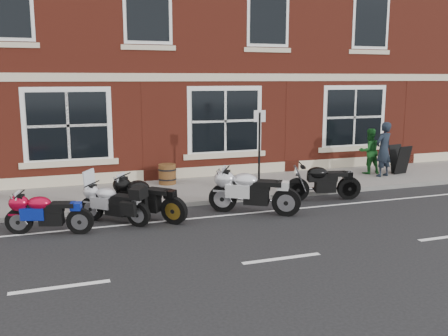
% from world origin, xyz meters
% --- Properties ---
extents(ground, '(80.00, 80.00, 0.00)m').
position_xyz_m(ground, '(0.00, 0.00, 0.00)').
color(ground, black).
rests_on(ground, ground).
extents(sidewalk, '(30.00, 3.00, 0.12)m').
position_xyz_m(sidewalk, '(0.00, 3.00, 0.06)').
color(sidewalk, slate).
rests_on(sidewalk, ground).
extents(kerb, '(30.00, 0.16, 0.12)m').
position_xyz_m(kerb, '(0.00, 1.42, 0.06)').
color(kerb, slate).
rests_on(kerb, ground).
extents(pub_building, '(24.00, 12.00, 12.00)m').
position_xyz_m(pub_building, '(0.00, 10.50, 6.00)').
color(pub_building, maroon).
rests_on(pub_building, ground).
extents(moto_touring_silver, '(1.47, 1.39, 1.25)m').
position_xyz_m(moto_touring_silver, '(-2.71, 0.47, 0.51)').
color(moto_touring_silver, black).
rests_on(moto_touring_silver, ground).
extents(moto_sport_red, '(1.86, 0.71, 0.86)m').
position_xyz_m(moto_sport_red, '(-4.17, 0.09, 0.49)').
color(moto_sport_red, black).
rests_on(moto_sport_red, ground).
extents(moto_sport_black, '(1.61, 1.64, 0.97)m').
position_xyz_m(moto_sport_black, '(-1.92, 0.48, 0.56)').
color(moto_sport_black, black).
rests_on(moto_sport_black, ground).
extents(moto_sport_silver, '(2.03, 1.41, 1.05)m').
position_xyz_m(moto_sport_silver, '(0.70, 0.16, 0.60)').
color(moto_sport_silver, black).
rests_on(moto_sport_silver, ground).
extents(moto_naked_black, '(2.12, 0.59, 0.96)m').
position_xyz_m(moto_naked_black, '(3.06, 0.83, 0.55)').
color(moto_naked_black, black).
rests_on(moto_naked_black, ground).
extents(pedestrian_left, '(0.76, 0.60, 1.83)m').
position_xyz_m(pedestrian_left, '(6.45, 2.65, 1.03)').
color(pedestrian_left, black).
rests_on(pedestrian_left, sidewalk).
extents(pedestrian_right, '(0.79, 0.63, 1.56)m').
position_xyz_m(pedestrian_right, '(6.30, 3.22, 0.90)').
color(pedestrian_right, '#18541E').
rests_on(pedestrian_right, sidewalk).
extents(a_board_sign, '(0.66, 0.50, 0.99)m').
position_xyz_m(a_board_sign, '(7.31, 2.88, 0.62)').
color(a_board_sign, black).
rests_on(a_board_sign, sidewalk).
extents(barrel_planter, '(0.56, 0.56, 0.62)m').
position_xyz_m(barrel_planter, '(-0.65, 3.82, 0.43)').
color(barrel_planter, '#493413').
rests_on(barrel_planter, sidewalk).
extents(parking_sign, '(0.33, 0.11, 2.35)m').
position_xyz_m(parking_sign, '(1.66, 2.00, 1.48)').
color(parking_sign, black).
rests_on(parking_sign, sidewalk).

